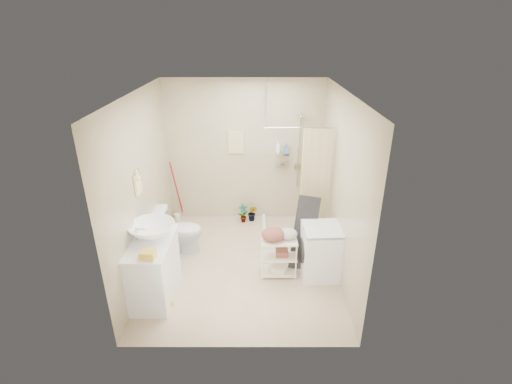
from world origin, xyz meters
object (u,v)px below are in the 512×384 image
(vanity, at_px, (154,269))
(toilet, at_px, (179,230))
(washing_machine, at_px, (321,251))
(laundry_rack, at_px, (279,254))

(vanity, height_order, toilet, vanity)
(toilet, height_order, washing_machine, washing_machine)
(washing_machine, xyz_separation_m, laundry_rack, (-0.60, 0.00, -0.04))
(toilet, distance_m, laundry_rack, 1.69)
(vanity, distance_m, toilet, 1.11)
(vanity, relative_size, washing_machine, 1.23)
(vanity, xyz_separation_m, toilet, (0.12, 1.10, -0.04))
(toilet, bearing_deg, washing_machine, -102.74)
(vanity, relative_size, laundry_rack, 1.37)
(washing_machine, bearing_deg, laundry_rack, 176.98)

